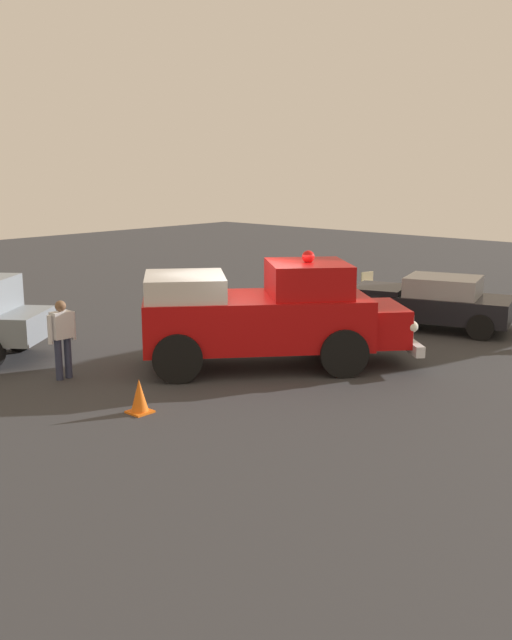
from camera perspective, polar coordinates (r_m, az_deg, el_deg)
The scene contains 7 objects.
ground_plane at distance 16.16m, azimuth -1.40°, elevation -3.74°, with size 60.00×60.00×0.00m, color #333335.
vintage_fire_truck at distance 15.96m, azimuth 0.83°, elevation 0.49°, with size 5.54×5.92×2.59m.
classic_hot_rod at distance 20.40m, azimuth 13.52°, elevation 1.42°, with size 4.71×3.06×1.46m.
lawn_chair_by_car at distance 23.16m, azimuth 7.72°, elevation 2.50°, with size 0.53×0.54×1.02m.
lawn_chair_spare at distance 23.77m, azimuth 8.92°, elevation 2.71°, with size 0.60×0.61×1.02m.
spectator_standing at distance 15.60m, azimuth -15.03°, elevation -1.08°, with size 0.28×0.64×1.68m.
traffic_cone at distance 13.34m, azimuth -9.16°, elevation -5.97°, with size 0.40×0.40×0.64m.
Camera 1 is at (-10.75, 11.23, 4.41)m, focal length 40.65 mm.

